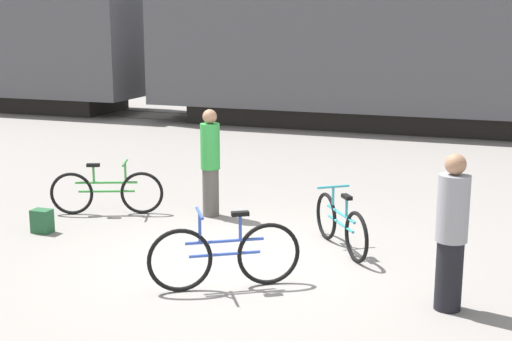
# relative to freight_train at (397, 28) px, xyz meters

# --- Properties ---
(ground_plane) EXTENTS (80.00, 80.00, 0.00)m
(ground_plane) POSITION_rel_freight_train_xyz_m (0.00, -11.72, -2.74)
(ground_plane) COLOR gray
(freight_train) EXTENTS (43.39, 3.16, 5.27)m
(freight_train) POSITION_rel_freight_train_xyz_m (0.00, 0.00, 0.00)
(freight_train) COLOR black
(freight_train) RESTS_ON ground_plane
(rail_near) EXTENTS (55.39, 0.07, 0.01)m
(rail_near) POSITION_rel_freight_train_xyz_m (0.00, -0.72, -2.73)
(rail_near) COLOR #4C4238
(rail_near) RESTS_ON ground_plane
(rail_far) EXTENTS (55.39, 0.07, 0.01)m
(rail_far) POSITION_rel_freight_train_xyz_m (0.00, 0.72, -2.73)
(rail_far) COLOR #4C4238
(rail_far) RESTS_ON ground_plane
(bicycle_blue) EXTENTS (1.52, 0.99, 0.92)m
(bicycle_blue) POSITION_rel_freight_train_xyz_m (0.15, -12.65, -2.35)
(bicycle_blue) COLOR black
(bicycle_blue) RESTS_ON ground_plane
(bicycle_teal) EXTENTS (1.03, 1.37, 0.82)m
(bicycle_teal) POSITION_rel_freight_train_xyz_m (1.07, -10.87, -2.39)
(bicycle_teal) COLOR black
(bicycle_teal) RESTS_ON ground_plane
(bicycle_green) EXTENTS (1.66, 0.71, 0.84)m
(bicycle_green) POSITION_rel_freight_train_xyz_m (-2.78, -10.40, -2.38)
(bicycle_green) COLOR black
(bicycle_green) RESTS_ON ground_plane
(person_in_green) EXTENTS (0.30, 0.30, 1.67)m
(person_in_green) POSITION_rel_freight_train_xyz_m (-1.21, -9.93, -1.89)
(person_in_green) COLOR #514C47
(person_in_green) RESTS_ON ground_plane
(person_in_grey) EXTENTS (0.33, 0.33, 1.68)m
(person_in_grey) POSITION_rel_freight_train_xyz_m (2.60, -12.40, -1.89)
(person_in_grey) COLOR black
(person_in_grey) RESTS_ON ground_plane
(backpack) EXTENTS (0.28, 0.20, 0.34)m
(backpack) POSITION_rel_freight_train_xyz_m (-3.14, -11.57, -2.57)
(backpack) COLOR #235633
(backpack) RESTS_ON ground_plane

